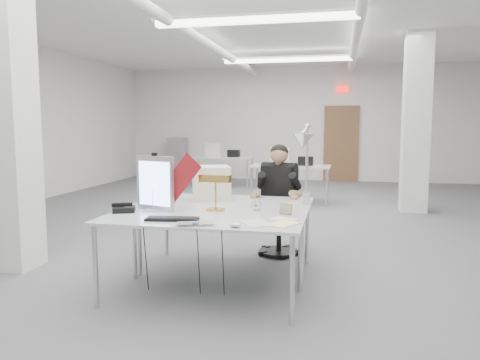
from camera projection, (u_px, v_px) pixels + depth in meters
The scene contains 23 objects.
room_shell at pixel (258, 116), 6.59m from camera, with size 10.04×14.04×3.24m.
desk_main at pixel (203, 218), 4.15m from camera, with size 1.80×0.90×0.03m, color silver.
desk_second at pixel (227, 202), 5.03m from camera, with size 1.80×0.90×0.03m, color silver.
bg_desk_a at pixel (290, 166), 9.45m from camera, with size 1.60×0.80×0.03m, color silver.
bg_desk_b at pixel (221, 157), 12.00m from camera, with size 1.60×0.80×0.03m, color silver.
filing_cabinet at pixel (178, 158), 13.78m from camera, with size 0.45×0.55×1.20m, color gray.
office_chair at pixel (279, 208), 5.64m from camera, with size 0.56×0.56×1.14m, color black, non-canonical shape.
seated_person at pixel (279, 182), 5.55m from camera, with size 0.52×0.65×0.98m, color black, non-canonical shape.
monitor at pixel (155, 183), 4.45m from camera, with size 0.42×0.04×0.52m, color #B7B7BC.
pennant at pixel (180, 179), 4.35m from camera, with size 0.48×0.01×0.20m, color maroon.
keyboard at pixel (172, 219), 4.01m from camera, with size 0.45×0.15×0.02m, color black.
laptop at pixel (196, 225), 3.77m from camera, with size 0.30×0.19×0.02m, color #ADADB2.
mouse at pixel (235, 225), 3.72m from camera, with size 0.10×0.06×0.04m, color #BBBABF.
bankers_lamp at pixel (216, 193), 4.46m from camera, with size 0.30×0.12×0.34m, color gold, non-canonical shape.
desk_phone at pixel (124, 209), 4.40m from camera, with size 0.20×0.18×0.05m, color black.
picture_frame_left at pixel (147, 201), 4.67m from camera, with size 0.15×0.01×0.12m, color olive.
picture_frame_right at pixel (286, 209), 4.27m from camera, with size 0.13×0.01×0.10m, color #AD8F4A.
desk_clock at pixel (256, 205), 4.47m from camera, with size 0.10×0.10×0.03m, color #A2A2A6.
paper_stack_a at pixel (257, 223), 3.87m from camera, with size 0.21×0.30×0.01m, color silver.
paper_stack_b at pixel (283, 224), 3.84m from camera, with size 0.19×0.26×0.01m, color #FFF498.
paper_stack_c at pixel (283, 219), 4.03m from camera, with size 0.22×0.16×0.01m, color silver.
beige_monitor at pixel (211, 183), 5.11m from camera, with size 0.39×0.37×0.37m, color beige.
architect_lamp at pixel (305, 160), 4.55m from camera, with size 0.26×0.75×0.96m, color silver, non-canonical shape.
Camera 1 is at (1.18, -6.42, 1.57)m, focal length 35.00 mm.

